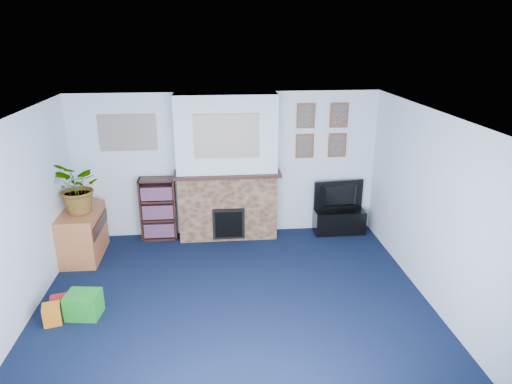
{
  "coord_description": "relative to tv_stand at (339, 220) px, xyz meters",
  "views": [
    {
      "loc": [
        -0.2,
        -5.03,
        3.32
      ],
      "look_at": [
        0.35,
        0.76,
        1.24
      ],
      "focal_mm": 32.0,
      "sensor_mm": 36.0,
      "label": 1
    }
  ],
  "objects": [
    {
      "name": "ceiling",
      "position": [
        -1.91,
        -2.03,
        2.17
      ],
      "size": [
        5.0,
        4.5,
        0.01
      ],
      "primitive_type": "cube",
      "color": "white",
      "rests_on": "wall_back"
    },
    {
      "name": "portrait_br",
      "position": [
        -0.06,
        0.2,
        1.27
      ],
      "size": [
        0.3,
        0.03,
        0.4
      ],
      "primitive_type": "cube",
      "color": "brown",
      "rests_on": "wall_back"
    },
    {
      "name": "wall_right",
      "position": [
        0.59,
        -2.03,
        0.97
      ],
      "size": [
        0.04,
        4.5,
        2.4
      ],
      "primitive_type": "cube",
      "color": "silver",
      "rests_on": "ground"
    },
    {
      "name": "portrait_bl",
      "position": [
        -0.61,
        0.2,
        1.27
      ],
      "size": [
        0.3,
        0.03,
        0.4
      ],
      "primitive_type": "cube",
      "color": "brown",
      "rests_on": "wall_back"
    },
    {
      "name": "wall_front",
      "position": [
        -1.91,
        -4.28,
        0.97
      ],
      "size": [
        5.0,
        0.04,
        2.4
      ],
      "primitive_type": "cube",
      "color": "silver",
      "rests_on": "ground"
    },
    {
      "name": "toy_ball",
      "position": [
        -3.71,
        -1.97,
        -0.13
      ],
      "size": [
        0.21,
        0.21,
        0.21
      ],
      "primitive_type": "sphere",
      "color": "purple",
      "rests_on": "ground"
    },
    {
      "name": "portrait_tr",
      "position": [
        -0.06,
        0.2,
        1.77
      ],
      "size": [
        0.3,
        0.03,
        0.4
      ],
      "primitive_type": "cube",
      "color": "brown",
      "rests_on": "wall_back"
    },
    {
      "name": "portrait_tl",
      "position": [
        -0.61,
        0.2,
        1.77
      ],
      "size": [
        0.3,
        0.03,
        0.4
      ],
      "primitive_type": "cube",
      "color": "brown",
      "rests_on": "wall_back"
    },
    {
      "name": "tv_stand",
      "position": [
        0.0,
        0.0,
        0.0
      ],
      "size": [
        0.86,
        0.36,
        0.41
      ],
      "primitive_type": "cube",
      "color": "black",
      "rests_on": "ground"
    },
    {
      "name": "toy_tube",
      "position": [
        -4.1,
        -1.8,
        -0.15
      ],
      "size": [
        0.31,
        0.14,
        0.18
      ],
      "primitive_type": "cylinder",
      "rotation": [
        0.0,
        1.43,
        0.0
      ],
      "color": "red",
      "rests_on": "ground"
    },
    {
      "name": "television",
      "position": [
        0.0,
        0.02,
        0.43
      ],
      "size": [
        0.88,
        0.2,
        0.5
      ],
      "primitive_type": "imported",
      "rotation": [
        0.0,
        0.0,
        3.24
      ],
      "color": "black",
      "rests_on": "tv_stand"
    },
    {
      "name": "bookshelf",
      "position": [
        -3.06,
        0.08,
        0.28
      ],
      "size": [
        0.58,
        0.28,
        1.05
      ],
      "color": "black",
      "rests_on": "ground"
    },
    {
      "name": "wall_left",
      "position": [
        -4.41,
        -2.03,
        0.97
      ],
      "size": [
        0.04,
        4.5,
        2.4
      ],
      "primitive_type": "cube",
      "color": "silver",
      "rests_on": "ground"
    },
    {
      "name": "potted_plant",
      "position": [
        -4.1,
        -0.55,
        0.92
      ],
      "size": [
        0.94,
        0.94,
        0.79
      ],
      "primitive_type": "imported",
      "rotation": [
        0.0,
        0.0,
        5.51
      ],
      "color": "#26661E",
      "rests_on": "sideboard"
    },
    {
      "name": "mantel_candle",
      "position": [
        -1.63,
        -0.03,
        1.01
      ],
      "size": [
        0.05,
        0.05,
        0.16
      ],
      "primitive_type": "cylinder",
      "color": "#B2BFC6",
      "rests_on": "chimney_breast"
    },
    {
      "name": "mantel_teddy",
      "position": [
        -2.42,
        -0.03,
        0.99
      ],
      "size": [
        0.13,
        0.13,
        0.13
      ],
      "primitive_type": "sphere",
      "color": "gray",
      "rests_on": "chimney_breast"
    },
    {
      "name": "toy_block",
      "position": [
        -4.09,
        -2.23,
        -0.11
      ],
      "size": [
        0.25,
        0.25,
        0.24
      ],
      "primitive_type": "cube",
      "rotation": [
        0.0,
        0.0,
        0.27
      ],
      "color": "orange",
      "rests_on": "ground"
    },
    {
      "name": "wall_back",
      "position": [
        -1.91,
        0.22,
        0.97
      ],
      "size": [
        5.0,
        0.04,
        2.4
      ],
      "primitive_type": "cube",
      "color": "silver",
      "rests_on": "ground"
    },
    {
      "name": "collage_main",
      "position": [
        -1.91,
        -0.19,
        1.56
      ],
      "size": [
        1.0,
        0.03,
        0.68
      ],
      "primitive_type": "cube",
      "color": "gray",
      "rests_on": "chimney_breast"
    },
    {
      "name": "floor",
      "position": [
        -1.91,
        -2.03,
        -0.22
      ],
      "size": [
        5.0,
        4.5,
        0.01
      ],
      "primitive_type": "cube",
      "color": "black",
      "rests_on": "ground"
    },
    {
      "name": "sideboard",
      "position": [
        -4.15,
        -0.5,
        0.12
      ],
      "size": [
        0.53,
        0.96,
        0.75
      ],
      "primitive_type": "cube",
      "color": "#A95E36",
      "rests_on": "ground"
    },
    {
      "name": "chimney_breast",
      "position": [
        -1.91,
        0.02,
        0.96
      ],
      "size": [
        1.72,
        0.5,
        2.4
      ],
      "color": "brown",
      "rests_on": "ground"
    },
    {
      "name": "mantel_can",
      "position": [
        -1.26,
        -0.03,
        0.99
      ],
      "size": [
        0.07,
        0.07,
        0.13
      ],
      "primitive_type": "cylinder",
      "color": "orange",
      "rests_on": "chimney_breast"
    },
    {
      "name": "green_crate",
      "position": [
        -3.75,
        -2.11,
        -0.08
      ],
      "size": [
        0.43,
        0.36,
        0.31
      ],
      "primitive_type": "cube",
      "rotation": [
        0.0,
        0.0,
        -0.13
      ],
      "color": "#198C26",
      "rests_on": "ground"
    },
    {
      "name": "mantel_clock",
      "position": [
        -1.93,
        -0.03,
        1.0
      ],
      "size": [
        0.1,
        0.06,
        0.14
      ],
      "primitive_type": "cube",
      "color": "gold",
      "rests_on": "chimney_breast"
    },
    {
      "name": "collage_left",
      "position": [
        -3.46,
        0.21,
        1.55
      ],
      "size": [
        0.9,
        0.03,
        0.58
      ],
      "primitive_type": "cube",
      "color": "gray",
      "rests_on": "wall_back"
    }
  ]
}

